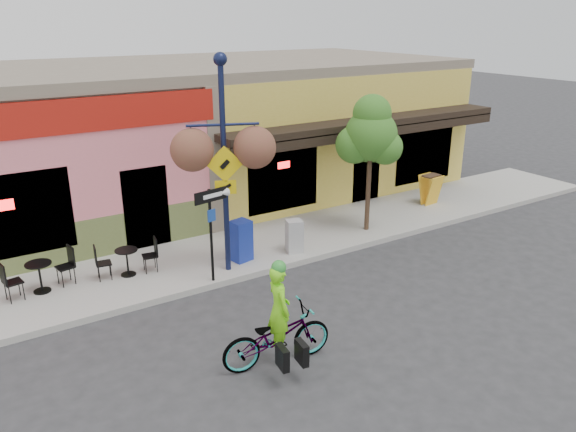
# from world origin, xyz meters

# --- Properties ---
(ground) EXTENTS (90.00, 90.00, 0.00)m
(ground) POSITION_xyz_m (0.00, 0.00, 0.00)
(ground) COLOR #2D2D30
(ground) RESTS_ON ground
(sidewalk) EXTENTS (24.00, 3.00, 0.15)m
(sidewalk) POSITION_xyz_m (0.00, 2.00, 0.07)
(sidewalk) COLOR #9E9B93
(sidewalk) RESTS_ON ground
(curb) EXTENTS (24.00, 0.12, 0.15)m
(curb) POSITION_xyz_m (0.00, 0.55, 0.07)
(curb) COLOR #A8A59E
(curb) RESTS_ON ground
(building) EXTENTS (18.20, 8.20, 4.50)m
(building) POSITION_xyz_m (0.00, 7.50, 2.25)
(building) COLOR #EC7481
(building) RESTS_ON ground
(bicycle) EXTENTS (2.14, 0.99, 1.08)m
(bicycle) POSITION_xyz_m (-2.79, -2.75, 0.54)
(bicycle) COLOR maroon
(bicycle) RESTS_ON ground
(cyclist_rider) EXTENTS (0.48, 0.65, 1.65)m
(cyclist_rider) POSITION_xyz_m (-2.74, -2.75, 0.83)
(cyclist_rider) COLOR #7DF119
(cyclist_rider) RESTS_ON ground
(lamp_post) EXTENTS (1.75, 1.20, 5.08)m
(lamp_post) POSITION_xyz_m (-1.87, 1.00, 2.69)
(lamp_post) COLOR #131A3C
(lamp_post) RESTS_ON sidewalk
(one_way_sign) EXTENTS (0.87, 0.34, 2.21)m
(one_way_sign) POSITION_xyz_m (-2.44, 0.65, 1.25)
(one_way_sign) COLOR black
(one_way_sign) RESTS_ON sidewalk
(cafe_set_left) EXTENTS (1.61, 1.01, 0.90)m
(cafe_set_left) POSITION_xyz_m (-5.90, 2.17, 0.60)
(cafe_set_left) COLOR black
(cafe_set_left) RESTS_ON sidewalk
(cafe_set_right) EXTENTS (1.50, 0.91, 0.84)m
(cafe_set_right) POSITION_xyz_m (-4.01, 1.98, 0.57)
(cafe_set_right) COLOR black
(cafe_set_right) RESTS_ON sidewalk
(newspaper_box_blue) EXTENTS (0.54, 0.50, 1.04)m
(newspaper_box_blue) POSITION_xyz_m (-1.35, 1.32, 0.67)
(newspaper_box_blue) COLOR #192D98
(newspaper_box_blue) RESTS_ON sidewalk
(newspaper_box_grey) EXTENTS (0.49, 0.46, 0.86)m
(newspaper_box_grey) POSITION_xyz_m (0.05, 1.04, 0.58)
(newspaper_box_grey) COLOR #ABABAB
(newspaper_box_grey) RESTS_ON sidewalk
(street_tree) EXTENTS (2.01, 2.01, 3.88)m
(street_tree) POSITION_xyz_m (2.69, 1.29, 2.09)
(street_tree) COLOR #3D7A26
(street_tree) RESTS_ON sidewalk
(sandwich_board) EXTENTS (0.63, 0.49, 0.98)m
(sandwich_board) POSITION_xyz_m (5.91, 1.79, 0.64)
(sandwich_board) COLOR yellow
(sandwich_board) RESTS_ON sidewalk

